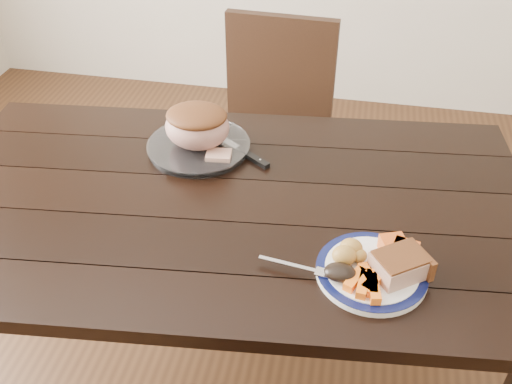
% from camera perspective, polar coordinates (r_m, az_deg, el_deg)
% --- Properties ---
extents(ground, '(4.00, 4.00, 0.00)m').
position_cam_1_polar(ground, '(2.05, -2.18, -17.28)').
color(ground, '#472B16').
rests_on(ground, ground).
extents(dining_table, '(1.68, 1.06, 0.75)m').
position_cam_1_polar(dining_table, '(1.56, -2.74, -3.35)').
color(dining_table, black).
rests_on(dining_table, ground).
extents(chair_far, '(0.44, 0.45, 0.93)m').
position_cam_1_polar(chair_far, '(2.23, 1.70, 6.40)').
color(chair_far, black).
rests_on(chair_far, ground).
extents(dinner_plate, '(0.25, 0.25, 0.02)m').
position_cam_1_polar(dinner_plate, '(1.32, 11.47, -7.87)').
color(dinner_plate, white).
rests_on(dinner_plate, dining_table).
extents(plate_rim, '(0.25, 0.25, 0.02)m').
position_cam_1_polar(plate_rim, '(1.31, 11.51, -7.61)').
color(plate_rim, '#0C113C').
rests_on(plate_rim, dinner_plate).
extents(serving_platter, '(0.29, 0.29, 0.02)m').
position_cam_1_polar(serving_platter, '(1.69, -5.74, 4.47)').
color(serving_platter, white).
rests_on(serving_platter, dining_table).
extents(pork_slice, '(0.14, 0.13, 0.05)m').
position_cam_1_polar(pork_slice, '(1.29, 14.12, -7.15)').
color(pork_slice, tan).
rests_on(pork_slice, dinner_plate).
extents(roasted_potatoes, '(0.08, 0.08, 0.05)m').
position_cam_1_polar(roasted_potatoes, '(1.30, 9.30, -5.98)').
color(roasted_potatoes, gold).
rests_on(roasted_potatoes, dinner_plate).
extents(carrot_batons, '(0.09, 0.11, 0.02)m').
position_cam_1_polar(carrot_batons, '(1.26, 11.07, -8.89)').
color(carrot_batons, orange).
rests_on(carrot_batons, dinner_plate).
extents(pumpkin_wedges, '(0.09, 0.07, 0.04)m').
position_cam_1_polar(pumpkin_wedges, '(1.34, 14.09, -5.44)').
color(pumpkin_wedges, '#EB581A').
rests_on(pumpkin_wedges, dinner_plate).
extents(dark_mushroom, '(0.07, 0.05, 0.03)m').
position_cam_1_polar(dark_mushroom, '(1.26, 8.40, -7.94)').
color(dark_mushroom, black).
rests_on(dark_mushroom, dinner_plate).
extents(fork, '(0.18, 0.04, 0.00)m').
position_cam_1_polar(fork, '(1.29, 4.67, -7.60)').
color(fork, silver).
rests_on(fork, dinner_plate).
extents(roast_joint, '(0.19, 0.16, 0.12)m').
position_cam_1_polar(roast_joint, '(1.66, -5.89, 6.47)').
color(roast_joint, tan).
rests_on(roast_joint, serving_platter).
extents(cut_slice, '(0.08, 0.06, 0.02)m').
position_cam_1_polar(cut_slice, '(1.62, -3.75, 3.65)').
color(cut_slice, tan).
rests_on(cut_slice, serving_platter).
extents(carving_knife, '(0.27, 0.20, 0.01)m').
position_cam_1_polar(carving_knife, '(1.66, -1.26, 3.95)').
color(carving_knife, silver).
rests_on(carving_knife, dining_table).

